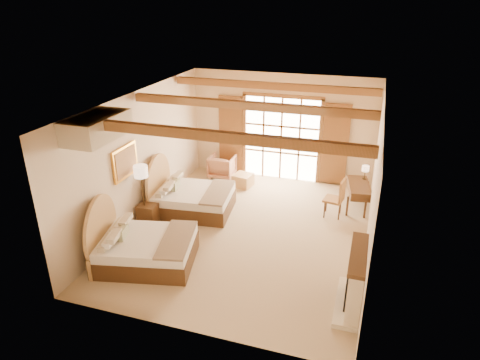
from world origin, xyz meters
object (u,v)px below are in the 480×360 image
at_px(bed_far, 188,197).
at_px(desk, 358,195).
at_px(armchair, 222,166).
at_px(bed_near, 140,245).
at_px(nightstand, 149,214).

distance_m(bed_far, desk, 4.51).
distance_m(armchair, desk, 4.23).
bearing_deg(bed_near, armchair, 76.51).
xyz_separation_m(bed_far, nightstand, (-0.63, -0.97, -0.13)).
relative_size(bed_near, desk, 1.74).
bearing_deg(bed_near, bed_far, 77.47).
xyz_separation_m(bed_near, bed_far, (0.00, 2.47, 0.00)).
bearing_deg(armchair, desk, 167.78).
height_order(bed_near, bed_far, bed_far).
height_order(armchair, desk, armchair).
distance_m(bed_near, bed_far, 2.47).
relative_size(bed_far, armchair, 2.80).
bearing_deg(armchair, bed_near, 88.17).
relative_size(nightstand, armchair, 0.70).
relative_size(armchair, desk, 0.59).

